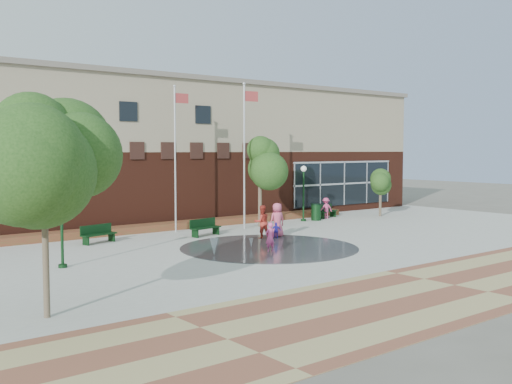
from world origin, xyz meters
TOP-DOWN VIEW (x-y plane):
  - ground at (0.00, 0.00)m, footprint 120.00×120.00m
  - plaza_concrete at (0.00, 4.00)m, footprint 46.00×18.00m
  - paver_band at (0.00, -7.00)m, footprint 46.00×6.00m
  - splash_pad at (0.00, 3.00)m, footprint 8.40×8.40m
  - library_building at (0.00, 17.48)m, footprint 44.40×10.40m
  - flower_bed at (0.00, 11.60)m, footprint 26.00×1.20m
  - flagpole_left at (-0.68, 10.38)m, footprint 0.97×0.16m
  - flagpole_right at (3.27, 9.22)m, footprint 1.05×0.17m
  - lamp_left at (-9.43, 4.26)m, footprint 0.38×0.38m
  - lamp_right at (8.48, 9.83)m, footprint 0.38×0.38m
  - bench_left at (-5.80, 9.21)m, footprint 1.94×0.96m
  - bench_mid at (-0.26, 8.07)m, footprint 1.94×0.87m
  - bench_right at (11.01, 10.23)m, footprint 1.91×0.94m
  - trash_can at (9.39, 9.59)m, footprint 0.69×0.69m
  - tree_big_left at (-12.31, -2.37)m, footprint 4.08×4.08m
  - tree_mid at (4.56, 9.43)m, footprint 3.25×3.25m
  - tree_small_right at (14.68, 8.67)m, footprint 2.01×2.01m
  - water_jet_a at (-3.27, 2.79)m, footprint 0.39×0.39m
  - water_jet_b at (-0.78, 3.37)m, footprint 0.20×0.20m
  - child_splash at (-0.71, 2.08)m, footprint 0.49×0.33m
  - adult_red at (1.58, 5.52)m, footprint 1.00×0.87m
  - adult_pink at (2.56, 5.45)m, footprint 0.95×0.67m
  - child_blue at (2.08, 4.95)m, footprint 0.53×0.50m
  - person_bench at (10.66, 9.96)m, footprint 1.03×0.75m

SIDE VIEW (x-z plane):
  - ground at x=0.00m, z-range 0.00..0.00m
  - flower_bed at x=0.00m, z-range -0.20..0.20m
  - water_jet_a at x=-3.27m, z-range -0.37..0.37m
  - water_jet_b at x=-0.78m, z-range -0.23..0.23m
  - plaza_concrete at x=0.00m, z-range 0.00..0.01m
  - paver_band at x=0.00m, z-range 0.00..0.01m
  - splash_pad at x=0.00m, z-range 0.00..0.01m
  - bench_right at x=11.01m, z-range -0.16..0.76m
  - bench_left at x=-5.80m, z-range -0.17..0.77m
  - bench_mid at x=-0.26m, z-range -0.17..0.77m
  - child_blue at x=2.08m, z-range 0.00..0.88m
  - trash_can at x=9.39m, z-range 0.01..1.13m
  - child_splash at x=-0.71m, z-range 0.00..1.35m
  - person_bench at x=10.66m, z-range 0.00..1.42m
  - adult_red at x=1.58m, z-range 0.00..1.75m
  - adult_pink at x=2.56m, z-range 0.00..1.83m
  - lamp_left at x=-9.43m, z-range 0.44..4.02m
  - lamp_right at x=8.48m, z-range 0.44..4.05m
  - tree_small_right at x=14.68m, z-range 0.79..4.23m
  - tree_mid at x=4.56m, z-range 1.25..6.73m
  - flagpole_left at x=-0.68m, z-range 0.47..8.69m
  - library_building at x=0.00m, z-range 0.04..9.24m
  - tree_big_left at x=-12.31m, z-range 1.40..7.92m
  - flagpole_right at x=3.27m, z-range 0.50..9.04m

